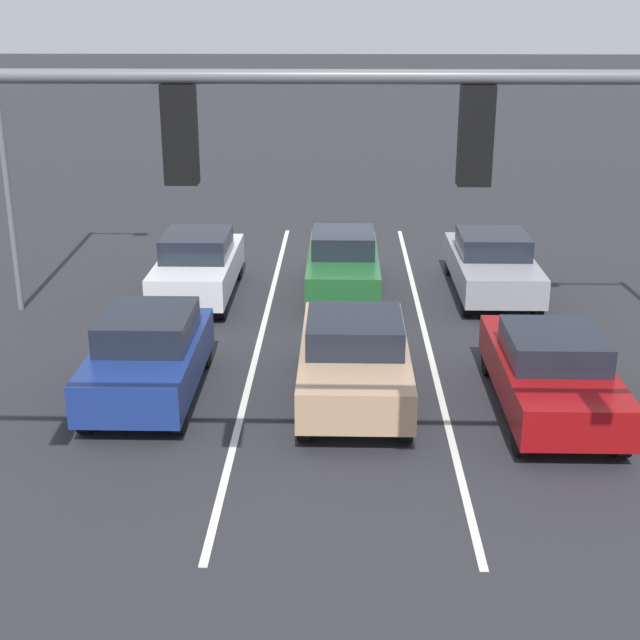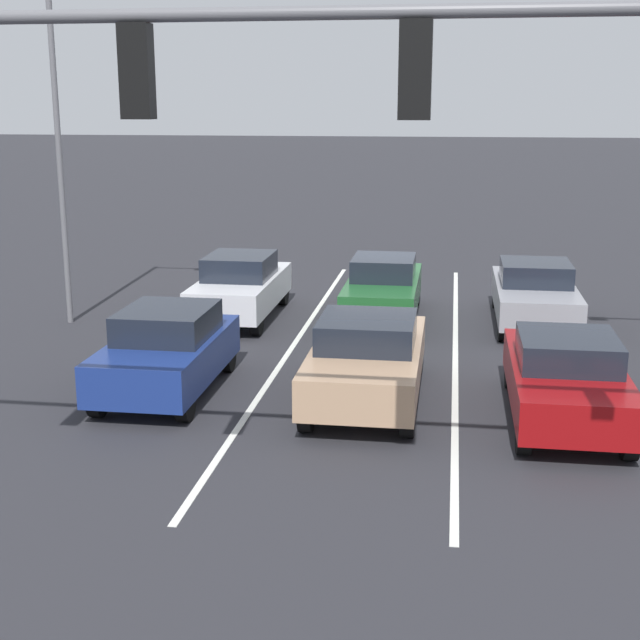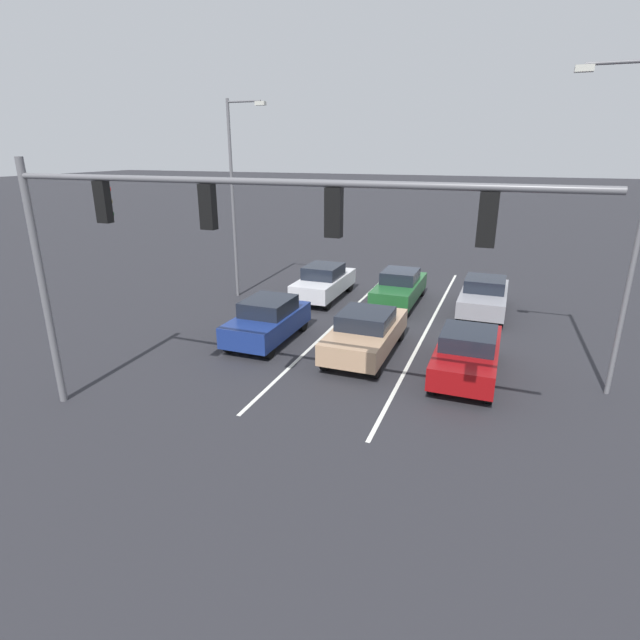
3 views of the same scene
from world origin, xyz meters
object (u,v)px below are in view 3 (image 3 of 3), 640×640
at_px(car_maroon_leftlane_front, 467,352).
at_px(street_lamp_right_shoulder, 236,189).
at_px(car_gray_leftlane_second, 484,295).
at_px(car_tan_midlane_front, 366,332).
at_px(street_lamp_left_shoulder, 633,215).
at_px(car_navy_rightlane_front, 268,320).
at_px(car_darkgreen_midlane_second, 400,287).
at_px(car_silver_rightlane_second, 324,282).
at_px(traffic_signal_gantry, 185,230).

height_order(car_maroon_leftlane_front, street_lamp_right_shoulder, street_lamp_right_shoulder).
xyz_separation_m(car_maroon_leftlane_front, car_gray_leftlane_second, (-0.05, -6.86, 0.01)).
height_order(car_tan_midlane_front, car_maroon_leftlane_front, car_tan_midlane_front).
xyz_separation_m(car_maroon_leftlane_front, street_lamp_left_shoulder, (-3.76, -0.19, 4.36)).
bearing_deg(car_navy_rightlane_front, car_darkgreen_midlane_second, -119.20).
height_order(street_lamp_right_shoulder, street_lamp_left_shoulder, street_lamp_left_shoulder).
distance_m(car_silver_rightlane_second, traffic_signal_gantry, 12.99).
height_order(car_gray_leftlane_second, traffic_signal_gantry, traffic_signal_gantry).
xyz_separation_m(car_tan_midlane_front, street_lamp_right_shoulder, (7.65, -4.84, 4.23)).
height_order(car_navy_rightlane_front, car_silver_rightlane_second, car_silver_rightlane_second).
distance_m(car_navy_rightlane_front, car_silver_rightlane_second, 5.92).
relative_size(car_tan_midlane_front, car_darkgreen_midlane_second, 1.02).
height_order(car_silver_rightlane_second, street_lamp_left_shoulder, street_lamp_left_shoulder).
bearing_deg(traffic_signal_gantry, car_gray_leftlane_second, -115.07).
bearing_deg(car_silver_rightlane_second, street_lamp_right_shoulder, 14.87).
bearing_deg(street_lamp_left_shoulder, street_lamp_right_shoulder, -19.19).
distance_m(car_tan_midlane_front, street_lamp_left_shoulder, 8.40).
xyz_separation_m(street_lamp_right_shoulder, street_lamp_left_shoulder, (-14.84, 5.16, 0.09)).
relative_size(car_darkgreen_midlane_second, traffic_signal_gantry, 0.35).
xyz_separation_m(car_tan_midlane_front, car_navy_rightlane_front, (3.74, 0.04, -0.00)).
bearing_deg(car_darkgreen_midlane_second, street_lamp_left_shoulder, 138.27).
bearing_deg(car_tan_midlane_front, street_lamp_right_shoulder, -32.33).
relative_size(car_gray_leftlane_second, traffic_signal_gantry, 0.35).
xyz_separation_m(car_darkgreen_midlane_second, street_lamp_right_shoulder, (7.45, 1.43, 4.25)).
height_order(car_tan_midlane_front, car_darkgreen_midlane_second, car_darkgreen_midlane_second).
bearing_deg(car_tan_midlane_front, car_navy_rightlane_front, 0.65).
xyz_separation_m(car_silver_rightlane_second, traffic_signal_gantry, (-1.30, 12.21, 4.25)).
bearing_deg(street_lamp_left_shoulder, car_tan_midlane_front, -2.56).
bearing_deg(car_darkgreen_midlane_second, car_tan_midlane_front, 91.89).
relative_size(car_tan_midlane_front, traffic_signal_gantry, 0.36).
distance_m(car_gray_leftlane_second, street_lamp_left_shoulder, 8.78).
bearing_deg(car_gray_leftlane_second, car_darkgreen_midlane_second, 1.02).
distance_m(car_navy_rightlane_front, car_maroon_leftlane_front, 7.19).
xyz_separation_m(car_navy_rightlane_front, car_silver_rightlane_second, (0.01, -5.92, 0.02)).
relative_size(car_navy_rightlane_front, car_silver_rightlane_second, 0.91).
relative_size(street_lamp_right_shoulder, street_lamp_left_shoulder, 0.99).
relative_size(car_maroon_leftlane_front, car_darkgreen_midlane_second, 0.98).
relative_size(car_tan_midlane_front, street_lamp_right_shoulder, 0.53).
height_order(car_maroon_leftlane_front, traffic_signal_gantry, traffic_signal_gantry).
relative_size(car_gray_leftlane_second, street_lamp_left_shoulder, 0.51).
xyz_separation_m(car_darkgreen_midlane_second, car_silver_rightlane_second, (3.54, 0.40, 0.04)).
relative_size(car_tan_midlane_front, car_silver_rightlane_second, 1.05).
bearing_deg(street_lamp_left_shoulder, car_maroon_leftlane_front, 2.94).
relative_size(traffic_signal_gantry, street_lamp_right_shoulder, 1.48).
relative_size(car_navy_rightlane_front, traffic_signal_gantry, 0.31).
bearing_deg(car_navy_rightlane_front, car_gray_leftlane_second, -138.51).
bearing_deg(car_silver_rightlane_second, car_tan_midlane_front, 122.52).
bearing_deg(car_darkgreen_midlane_second, car_gray_leftlane_second, -178.98).
distance_m(car_maroon_leftlane_front, traffic_signal_gantry, 9.32).
relative_size(car_tan_midlane_front, car_gray_leftlane_second, 1.02).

